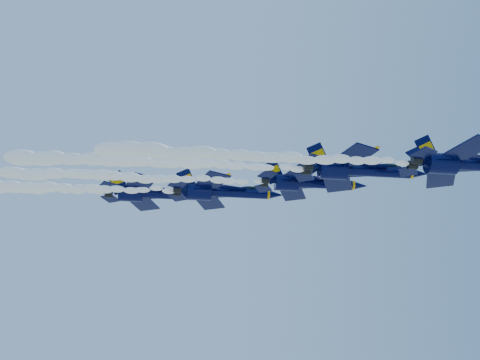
{
  "coord_description": "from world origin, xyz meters",
  "views": [
    {
      "loc": [
        -19.19,
        -68.88,
        118.22
      ],
      "look_at": [
        -11.16,
        5.47,
        155.59
      ],
      "focal_mm": 40.0,
      "sensor_mm": 36.0,
      "label": 1
    }
  ],
  "objects": [
    {
      "name": "jet_third",
      "position": [
        -0.32,
        5.56,
        155.72
      ],
      "size": [
        17.31,
        14.2,
        6.43
      ],
      "color": "black"
    },
    {
      "name": "smoke_trail_jet_second",
      "position": [
        -23.01,
        -3.61,
        153.07
      ],
      "size": [
        39.79,
        2.2,
        1.98
      ],
      "primitive_type": "ellipsoid",
      "color": "white"
    },
    {
      "name": "jet_second",
      "position": [
        4.77,
        -3.61,
        153.51
      ],
      "size": [
        18.44,
        15.13,
        6.85
      ],
      "color": "black"
    },
    {
      "name": "jet_fifth",
      "position": [
        -25.62,
        21.58,
        160.04
      ],
      "size": [
        20.12,
        16.51,
        7.48
      ],
      "color": "black"
    },
    {
      "name": "jet_fourth",
      "position": [
        -13.37,
        14.54,
        157.66
      ],
      "size": [
        19.22,
        15.76,
        7.14
      ],
      "color": "black"
    },
    {
      "name": "smoke_trail_jet_lead",
      "position": [
        -10.51,
        -10.74,
        150.92
      ],
      "size": [
        39.79,
        2.15,
        1.93
      ],
      "primitive_type": "ellipsoid",
      "color": "white"
    },
    {
      "name": "smoke_trail_jet_third",
      "position": [
        -27.61,
        5.56,
        155.28
      ],
      "size": [
        39.79,
        2.07,
        1.86
      ],
      "primitive_type": "ellipsoid",
      "color": "white"
    },
    {
      "name": "smoke_trail_jet_fourth",
      "position": [
        -41.47,
        14.54,
        157.21
      ],
      "size": [
        39.79,
        2.29,
        2.07
      ],
      "primitive_type": "ellipsoid",
      "color": "white"
    },
    {
      "name": "jet_lead",
      "position": [
        17.06,
        -10.74,
        151.36
      ],
      "size": [
        17.96,
        14.74,
        6.68
      ],
      "color": "black"
    }
  ]
}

